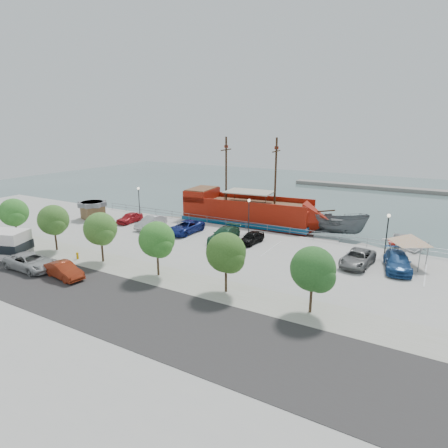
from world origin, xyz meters
The scene contains 33 objects.
ground centered at (0.00, 0.00, -1.00)m, with size 160.00×160.00×0.00m, color #455B5A.
land_slab centered at (0.00, -21.00, -0.60)m, with size 100.00×58.00×1.20m, color #A5A4A1.
street centered at (0.00, -16.00, 0.01)m, with size 100.00×8.00×0.04m, color #312D2D.
sidewalk centered at (0.00, -10.00, 0.01)m, with size 100.00×4.00×0.05m, color #9C9A86.
seawall_railing centered at (0.00, 7.80, 0.53)m, with size 50.00×0.06×1.00m.
far_shore centered at (10.00, 55.00, -0.60)m, with size 40.00×3.00×0.80m, color gray.
pirate_ship centered at (-1.14, 11.71, 1.19)m, with size 21.00×7.50×13.10m.
patrol_boat centered at (9.35, 13.14, 0.51)m, with size 2.94×7.82×3.03m, color slate.
speedboat centered at (17.87, 11.06, -0.26)m, with size 5.11×7.16×1.48m, color silver.
dock_west centered at (-15.02, 9.20, -0.79)m, with size 7.36×2.10×0.42m, color slate.
dock_mid centered at (6.66, 9.20, -0.78)m, with size 7.55×2.16×0.43m, color gray.
dock_east centered at (15.35, 9.20, -0.82)m, with size 6.17×1.76×0.35m, color gray.
shed centered at (-22.61, 1.81, 1.32)m, with size 3.80×3.80×2.48m.
canopy_tent centered at (18.33, 4.05, 3.12)m, with size 5.13×5.13×3.59m.
street_van centered at (-12.28, -14.82, 0.76)m, with size 2.53×5.48×1.52m, color #AEAEAE.
street_sedan centered at (-7.87, -14.59, 0.71)m, with size 1.50×4.31×1.42m, color maroon.
fire_hydrant centered at (-10.74, -10.80, 0.41)m, with size 0.26×0.26×0.75m.
lamp_post_left centered at (-18.00, 6.50, 2.94)m, with size 0.36×0.36×4.28m.
lamp_post_mid centered at (0.00, 6.50, 2.94)m, with size 0.36×0.36×4.28m.
lamp_post_right centered at (16.00, 6.50, 2.94)m, with size 0.36×0.36×4.28m.
tree_a centered at (-21.85, -10.07, 3.30)m, with size 3.30×3.20×5.00m.
tree_b centered at (-14.85, -10.07, 3.30)m, with size 3.30×3.20×5.00m.
tree_c centered at (-7.85, -10.07, 3.30)m, with size 3.30×3.20×5.00m.
tree_d centered at (-0.85, -10.07, 3.30)m, with size 3.30×3.20×5.00m.
tree_e centered at (6.15, -10.07, 3.30)m, with size 3.30×3.20×5.00m.
tree_f centered at (13.15, -10.07, 3.30)m, with size 3.30×3.20×5.00m.
parked_car_a centered at (-16.41, 2.70, 0.70)m, with size 1.65×4.11×1.40m, color #B21A22.
parked_car_b centered at (-12.02, 1.98, 0.79)m, with size 1.66×4.77×1.57m, color silver.
parked_car_c centered at (-6.68, 2.32, 0.76)m, with size 2.52×5.47×1.52m, color navy.
parked_car_d centered at (-0.87, 1.79, 0.78)m, with size 2.19×5.39×1.56m, color #215035.
parked_car_e centered at (2.24, 2.60, 0.67)m, with size 1.59×3.96×1.35m, color black.
parked_car_g centered at (14.13, 1.45, 0.73)m, with size 2.43×5.26×1.46m, color slate.
parked_car_h centered at (17.59, 2.14, 0.79)m, with size 2.21×5.43×1.57m, color navy.
Camera 1 is at (19.69, -34.42, 13.24)m, focal length 30.00 mm.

